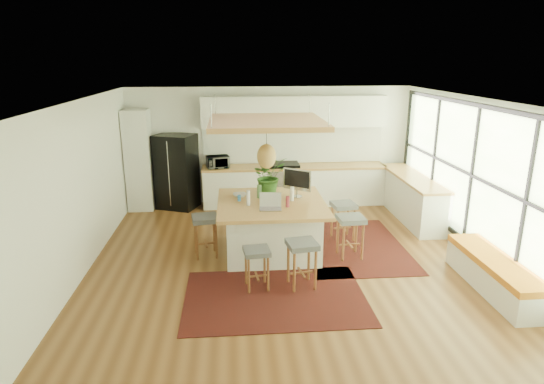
{
  "coord_description": "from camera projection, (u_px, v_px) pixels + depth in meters",
  "views": [
    {
      "loc": [
        -0.85,
        -7.04,
        3.33
      ],
      "look_at": [
        -0.2,
        0.5,
        1.1
      ],
      "focal_mm": 30.23,
      "sensor_mm": 36.0,
      "label": 1
    }
  ],
  "objects": [
    {
      "name": "floor",
      "position": [
        286.0,
        262.0,
        7.74
      ],
      "size": [
        7.0,
        7.0,
        0.0
      ],
      "primitive_type": "plane",
      "color": "brown",
      "rests_on": "ground"
    },
    {
      "name": "ceiling",
      "position": [
        288.0,
        100.0,
        6.97
      ],
      "size": [
        7.0,
        7.0,
        0.0
      ],
      "primitive_type": "plane",
      "rotation": [
        3.14,
        0.0,
        0.0
      ],
      "color": "white",
      "rests_on": "ground"
    },
    {
      "name": "wall_back",
      "position": [
        270.0,
        146.0,
        10.7
      ],
      "size": [
        6.5,
        0.0,
        6.5
      ],
      "primitive_type": "plane",
      "rotation": [
        1.57,
        0.0,
        0.0
      ],
      "color": "white",
      "rests_on": "ground"
    },
    {
      "name": "wall_front",
      "position": [
        334.0,
        292.0,
        4.01
      ],
      "size": [
        6.5,
        0.0,
        6.5
      ],
      "primitive_type": "plane",
      "rotation": [
        -1.57,
        0.0,
        0.0
      ],
      "color": "white",
      "rests_on": "ground"
    },
    {
      "name": "wall_left",
      "position": [
        79.0,
        190.0,
        7.09
      ],
      "size": [
        0.0,
        7.0,
        7.0
      ],
      "primitive_type": "plane",
      "rotation": [
        1.57,
        0.0,
        1.57
      ],
      "color": "white",
      "rests_on": "ground"
    },
    {
      "name": "wall_right",
      "position": [
        481.0,
        181.0,
        7.62
      ],
      "size": [
        0.0,
        7.0,
        7.0
      ],
      "primitive_type": "plane",
      "rotation": [
        1.57,
        0.0,
        -1.57
      ],
      "color": "white",
      "rests_on": "ground"
    },
    {
      "name": "window_wall",
      "position": [
        479.0,
        178.0,
        7.61
      ],
      "size": [
        0.1,
        6.2,
        2.6
      ],
      "primitive_type": null,
      "color": "black",
      "rests_on": "wall_right"
    },
    {
      "name": "pantry",
      "position": [
        139.0,
        160.0,
        10.22
      ],
      "size": [
        0.55,
        0.6,
        2.25
      ],
      "primitive_type": "cube",
      "color": "white",
      "rests_on": "floor"
    },
    {
      "name": "back_counter_base",
      "position": [
        294.0,
        186.0,
        10.7
      ],
      "size": [
        4.2,
        0.6,
        0.88
      ],
      "primitive_type": "cube",
      "color": "white",
      "rests_on": "floor"
    },
    {
      "name": "back_counter_top",
      "position": [
        294.0,
        167.0,
        10.57
      ],
      "size": [
        4.24,
        0.64,
        0.05
      ],
      "primitive_type": "cube",
      "color": "#B07B3E",
      "rests_on": "back_counter_base"
    },
    {
      "name": "backsplash",
      "position": [
        293.0,
        145.0,
        10.73
      ],
      "size": [
        4.2,
        0.02,
        0.8
      ],
      "primitive_type": "cube",
      "color": "white",
      "rests_on": "wall_back"
    },
    {
      "name": "upper_cabinets",
      "position": [
        294.0,
        112.0,
        10.35
      ],
      "size": [
        4.2,
        0.34,
        0.7
      ],
      "primitive_type": "cube",
      "color": "white",
      "rests_on": "wall_back"
    },
    {
      "name": "range",
      "position": [
        283.0,
        184.0,
        10.66
      ],
      "size": [
        0.76,
        0.62,
        1.0
      ],
      "primitive_type": null,
      "color": "#A5A5AA",
      "rests_on": "floor"
    },
    {
      "name": "right_counter_base",
      "position": [
        412.0,
        198.0,
        9.77
      ],
      "size": [
        0.6,
        2.5,
        0.88
      ],
      "primitive_type": "cube",
      "color": "white",
      "rests_on": "floor"
    },
    {
      "name": "right_counter_top",
      "position": [
        414.0,
        177.0,
        9.64
      ],
      "size": [
        0.64,
        2.54,
        0.05
      ],
      "primitive_type": "cube",
      "color": "#B07B3E",
      "rests_on": "right_counter_base"
    },
    {
      "name": "window_bench",
      "position": [
        494.0,
        274.0,
        6.76
      ],
      "size": [
        0.52,
        2.0,
        0.5
      ],
      "primitive_type": null,
      "color": "white",
      "rests_on": "floor"
    },
    {
      "name": "ceiling_panel",
      "position": [
        266.0,
        138.0,
        7.52
      ],
      "size": [
        1.86,
        1.86,
        0.8
      ],
      "primitive_type": null,
      "color": "#B07B3E",
      "rests_on": "ceiling"
    },
    {
      "name": "rug_near",
      "position": [
        275.0,
        297.0,
        6.6
      ],
      "size": [
        2.6,
        1.8,
        0.01
      ],
      "primitive_type": "cube",
      "color": "black",
      "rests_on": "floor"
    },
    {
      "name": "rug_right",
      "position": [
        353.0,
        246.0,
        8.41
      ],
      "size": [
        1.8,
        2.6,
        0.01
      ],
      "primitive_type": "cube",
      "color": "black",
      "rests_on": "floor"
    },
    {
      "name": "fridge",
      "position": [
        176.0,
        168.0,
        10.34
      ],
      "size": [
        1.02,
        0.92,
        1.69
      ],
      "primitive_type": null,
      "rotation": [
        0.0,
        0.0,
        -0.38
      ],
      "color": "black",
      "rests_on": "floor"
    },
    {
      "name": "island",
      "position": [
        271.0,
        227.0,
        8.04
      ],
      "size": [
        1.85,
        1.85,
        0.93
      ],
      "primitive_type": null,
      "color": "#B07B3E",
      "rests_on": "floor"
    },
    {
      "name": "stool_near_left",
      "position": [
        257.0,
        266.0,
        6.78
      ],
      "size": [
        0.42,
        0.42,
        0.63
      ],
      "primitive_type": null,
      "rotation": [
        0.0,
        0.0,
        0.11
      ],
      "color": "#4D5055",
      "rests_on": "floor"
    },
    {
      "name": "stool_near_right",
      "position": [
        302.0,
        265.0,
        6.84
      ],
      "size": [
        0.49,
        0.49,
        0.72
      ],
      "primitive_type": null,
      "rotation": [
        0.0,
        0.0,
        0.15
      ],
      "color": "#4D5055",
      "rests_on": "floor"
    },
    {
      "name": "stool_right_front",
      "position": [
        350.0,
        238.0,
        7.86
      ],
      "size": [
        0.46,
        0.46,
        0.74
      ],
      "primitive_type": null,
      "rotation": [
        0.0,
        0.0,
        1.63
      ],
      "color": "#4D5055",
      "rests_on": "floor"
    },
    {
      "name": "stool_right_back",
      "position": [
        343.0,
        221.0,
        8.65
      ],
      "size": [
        0.48,
        0.48,
        0.72
      ],
      "primitive_type": null,
      "rotation": [
        0.0,
        0.0,
        1.7
      ],
      "color": "#4D5055",
      "rests_on": "floor"
    },
    {
      "name": "stool_left_side",
      "position": [
        206.0,
        236.0,
        7.91
      ],
      "size": [
        0.49,
        0.49,
        0.73
      ],
      "primitive_type": null,
      "rotation": [
        0.0,
        0.0,
        -1.42
      ],
      "color": "#4D5055",
      "rests_on": "floor"
    },
    {
      "name": "laptop",
      "position": [
        270.0,
        202.0,
        7.49
      ],
      "size": [
        0.39,
        0.41,
        0.27
      ],
      "primitive_type": null,
      "rotation": [
        0.0,
        0.0,
        -0.08
      ],
      "color": "#A5A5AA",
      "rests_on": "island"
    },
    {
      "name": "monitor",
      "position": [
        297.0,
        183.0,
        8.12
      ],
      "size": [
        0.56,
        0.49,
        0.52
      ],
      "primitive_type": null,
      "rotation": [
        0.0,
        0.0,
        -0.65
      ],
      "color": "#A5A5AA",
      "rests_on": "island"
    },
    {
      "name": "microwave",
      "position": [
        218.0,
        161.0,
        10.33
      ],
      "size": [
        0.54,
        0.38,
        0.33
      ],
      "primitive_type": "imported",
      "rotation": [
        0.0,
        0.0,
        0.23
      ],
      "color": "#A5A5AA",
      "rests_on": "back_counter_top"
    },
    {
      "name": "island_plant",
      "position": [
        269.0,
        179.0,
        8.34
      ],
      "size": [
        0.86,
        0.88,
        0.52
      ],
      "primitive_type": "imported",
      "rotation": [
        0.0,
        0.0,
        0.53
      ],
      "color": "#1E4C19",
      "rests_on": "island"
    },
    {
      "name": "island_bowl",
      "position": [
        240.0,
        195.0,
        8.2
      ],
      "size": [
        0.25,
        0.25,
        0.06
      ],
      "primitive_type": "imported",
      "rotation": [
        0.0,
        0.0,
        0.07
      ],
      "color": "white",
      "rests_on": "island"
    },
    {
      "name": "island_bottle_0",
      "position": [
        239.0,
        196.0,
        7.93
      ],
      "size": [
        0.07,
        0.07,
        0.19
      ],
      "primitive_type": "cylinder",
      "color": "#3682DA",
      "rests_on": "island"
    },
    {
      "name": "island_bottle_1",
      "position": [
        249.0,
        200.0,
        7.71
      ],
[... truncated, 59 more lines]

